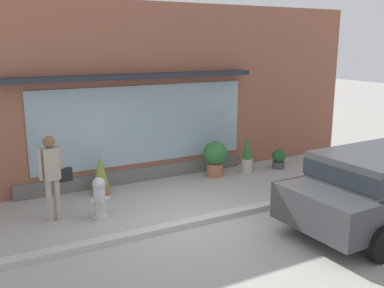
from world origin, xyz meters
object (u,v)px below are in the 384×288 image
object	(u,v)px
pedestrian_with_handbag	(52,171)
parked_car_dark_gray	(384,184)
fire_hydrant	(99,198)
potted_plant_window_center	(215,157)
potted_plant_doorstep	(279,158)
potted_plant_window_right	(247,155)
potted_plant_window_left	(101,176)

from	to	relation	value
pedestrian_with_handbag	parked_car_dark_gray	bearing A→B (deg)	-42.83
fire_hydrant	pedestrian_with_handbag	bearing A→B (deg)	159.27
potted_plant_window_center	potted_plant_doorstep	distance (m)	2.05
pedestrian_with_handbag	potted_plant_window_right	size ratio (longest dim) A/B	1.66
potted_plant_window_right	fire_hydrant	bearing A→B (deg)	-165.30
potted_plant_window_center	potted_plant_window_right	world-z (taller)	potted_plant_window_right
pedestrian_with_handbag	potted_plant_doorstep	bearing A→B (deg)	-4.68
fire_hydrant	parked_car_dark_gray	size ratio (longest dim) A/B	0.20
parked_car_dark_gray	potted_plant_window_center	world-z (taller)	parked_car_dark_gray
potted_plant_window_center	potted_plant_window_right	bearing A→B (deg)	-6.79
parked_car_dark_gray	potted_plant_doorstep	distance (m)	4.31
potted_plant_window_center	potted_plant_window_right	xyz separation A→B (m)	(0.98, -0.12, -0.04)
parked_car_dark_gray	pedestrian_with_handbag	bearing A→B (deg)	146.99
fire_hydrant	pedestrian_with_handbag	distance (m)	1.08
fire_hydrant	parked_car_dark_gray	distance (m)	5.68
potted_plant_window_center	potted_plant_doorstep	xyz separation A→B (m)	(2.02, -0.22, -0.26)
pedestrian_with_handbag	potted_plant_window_right	xyz separation A→B (m)	(5.43, 0.89, -0.54)
potted_plant_window_left	potted_plant_window_center	bearing A→B (deg)	-1.17
potted_plant_doorstep	potted_plant_window_left	xyz separation A→B (m)	(-5.18, 0.29, 0.17)
fire_hydrant	potted_plant_doorstep	world-z (taller)	fire_hydrant
potted_plant_window_center	parked_car_dark_gray	bearing A→B (deg)	-75.44
potted_plant_window_right	potted_plant_window_left	world-z (taller)	potted_plant_window_right
fire_hydrant	parked_car_dark_gray	world-z (taller)	parked_car_dark_gray
parked_car_dark_gray	potted_plant_window_right	distance (m)	4.30
fire_hydrant	potted_plant_window_left	size ratio (longest dim) A/B	0.90
fire_hydrant	pedestrian_with_handbag	xyz separation A→B (m)	(-0.84, 0.32, 0.61)
pedestrian_with_handbag	potted_plant_window_left	world-z (taller)	pedestrian_with_handbag
parked_car_dark_gray	potted_plant_doorstep	world-z (taller)	parked_car_dark_gray
potted_plant_window_right	potted_plant_window_left	bearing A→B (deg)	177.49
parked_car_dark_gray	fire_hydrant	bearing A→B (deg)	145.33
potted_plant_window_center	potted_plant_window_right	distance (m)	0.99
fire_hydrant	potted_plant_window_right	world-z (taller)	potted_plant_window_right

